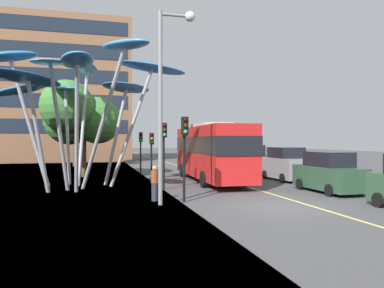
% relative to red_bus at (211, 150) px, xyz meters
% --- Properties ---
extents(ground, '(120.00, 240.00, 0.10)m').
position_rel_red_bus_xyz_m(ground, '(-0.95, -9.75, -2.15)').
color(ground, '#4C4C4F').
extents(red_bus, '(3.11, 11.41, 3.84)m').
position_rel_red_bus_xyz_m(red_bus, '(0.00, 0.00, 0.00)').
color(red_bus, red).
rests_on(red_bus, ground).
extents(leaf_sculpture, '(12.02, 11.83, 7.92)m').
position_rel_red_bus_xyz_m(leaf_sculpture, '(-8.61, -1.31, 4.04)').
color(leaf_sculpture, '#9EA0A5').
rests_on(leaf_sculpture, ground).
extents(traffic_light_kerb_near, '(0.28, 0.42, 3.74)m').
position_rel_red_bus_xyz_m(traffic_light_kerb_near, '(-3.67, -7.80, 0.61)').
color(traffic_light_kerb_near, black).
rests_on(traffic_light_kerb_near, ground).
extents(traffic_light_kerb_far, '(0.28, 0.42, 3.68)m').
position_rel_red_bus_xyz_m(traffic_light_kerb_far, '(-3.77, -3.41, 0.56)').
color(traffic_light_kerb_far, black).
rests_on(traffic_light_kerb_far, ground).
extents(traffic_light_island_mid, '(0.28, 0.42, 3.24)m').
position_rel_red_bus_xyz_m(traffic_light_island_mid, '(-3.65, 2.03, 0.26)').
color(traffic_light_island_mid, black).
rests_on(traffic_light_island_mid, ground).
extents(traffic_light_opposite, '(0.28, 0.42, 3.39)m').
position_rel_red_bus_xyz_m(traffic_light_opposite, '(-3.77, 7.21, 0.36)').
color(traffic_light_opposite, black).
rests_on(traffic_light_opposite, ground).
extents(car_parked_mid, '(1.94, 4.32, 2.12)m').
position_rel_red_bus_xyz_m(car_parked_mid, '(4.41, -6.52, -1.11)').
color(car_parked_mid, '#2D5138').
rests_on(car_parked_mid, ground).
extents(car_parked_far, '(2.03, 4.14, 2.25)m').
position_rel_red_bus_xyz_m(car_parked_far, '(5.11, -0.72, -1.04)').
color(car_parked_far, gray).
rests_on(car_parked_far, ground).
extents(car_side_street, '(1.96, 4.25, 2.34)m').
position_rel_red_bus_xyz_m(car_side_street, '(4.94, 4.89, -1.01)').
color(car_side_street, black).
rests_on(car_side_street, ground).
extents(car_far_side, '(2.05, 4.19, 2.10)m').
position_rel_red_bus_xyz_m(car_far_side, '(4.42, 11.38, -1.12)').
color(car_far_side, navy).
rests_on(car_far_side, ground).
extents(street_lamp, '(1.60, 0.44, 8.23)m').
position_rel_red_bus_xyz_m(street_lamp, '(-4.47, -8.13, 3.09)').
color(street_lamp, gray).
rests_on(street_lamp, ground).
extents(tree_pavement_near, '(5.77, 5.44, 7.04)m').
position_rel_red_bus_xyz_m(tree_pavement_near, '(-8.75, 5.44, 2.55)').
color(tree_pavement_near, brown).
rests_on(tree_pavement_near, ground).
extents(tree_pavement_far, '(4.46, 4.38, 7.28)m').
position_rel_red_bus_xyz_m(tree_pavement_far, '(-8.85, 16.77, 2.90)').
color(tree_pavement_far, brown).
rests_on(tree_pavement_far, ground).
extents(pedestrian, '(0.34, 0.34, 1.59)m').
position_rel_red_bus_xyz_m(pedestrian, '(-4.87, -7.07, -1.30)').
color(pedestrian, '#2D3342').
rests_on(pedestrian, ground).
extents(backdrop_building, '(18.35, 13.05, 18.34)m').
position_rel_red_bus_xyz_m(backdrop_building, '(-12.00, 30.61, 7.08)').
color(backdrop_building, '#8E6042').
rests_on(backdrop_building, ground).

